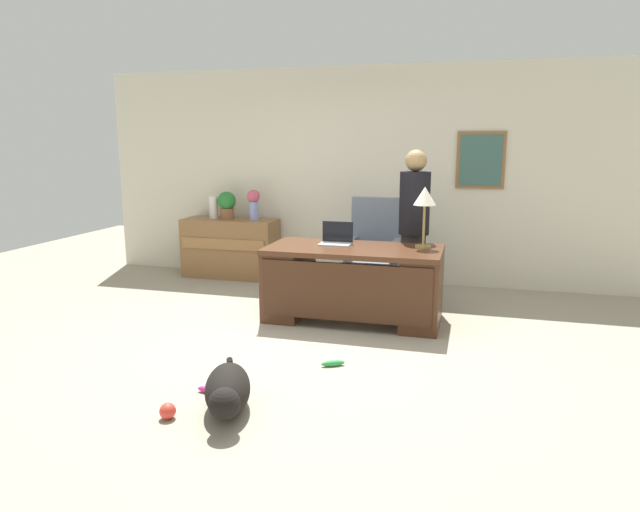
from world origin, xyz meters
The scene contains 15 objects.
ground_plane centered at (0.00, 0.00, 0.00)m, with size 12.00×12.00×0.00m, color #9E937F.
back_wall centered at (0.01, 2.60, 1.35)m, with size 7.00×0.16×2.70m.
desk centered at (0.28, 0.81, 0.40)m, with size 1.73×0.84×0.74m.
credenza centered at (-1.69, 2.25, 0.39)m, with size 1.24×0.50×0.78m.
armchair centered at (0.32, 1.82, 0.50)m, with size 0.60×0.59×1.14m.
person_standing centered at (0.80, 1.40, 0.88)m, with size 0.32×0.32×1.69m.
dog_lying centered at (-0.10, -1.37, 0.16)m, with size 0.49×0.73×0.30m.
laptop centered at (0.07, 0.96, 0.80)m, with size 0.32×0.22×0.22m.
desk_lamp centered at (0.94, 1.00, 1.22)m, with size 0.22×0.22×0.60m.
vase_with_flowers centered at (-1.35, 2.25, 1.00)m, with size 0.17×0.17×0.39m.
vase_empty centered at (-1.92, 2.25, 0.93)m, with size 0.12×0.12×0.30m, color silver.
potted_plant centered at (-1.72, 2.25, 0.97)m, with size 0.24×0.24×0.36m.
dog_toy_ball centered at (-0.44, -1.56, 0.05)m, with size 0.11×0.11×0.11m, color #E53F33.
dog_toy_bone centered at (0.38, -0.41, 0.03)m, with size 0.20×0.05×0.05m, color green.
dog_toy_plush centered at (-0.35, -1.13, 0.03)m, with size 0.18×0.05×0.05m, color #D8338C.
Camera 1 is at (1.42, -4.58, 1.77)m, focal length 31.85 mm.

